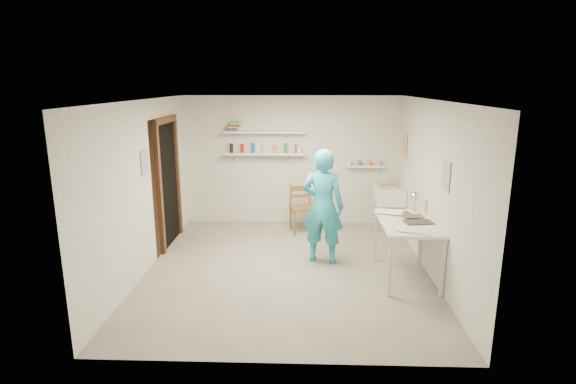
{
  "coord_description": "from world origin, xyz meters",
  "views": [
    {
      "loc": [
        0.22,
        -6.04,
        2.63
      ],
      "look_at": [
        0.0,
        0.4,
        1.05
      ],
      "focal_mm": 28.0,
      "sensor_mm": 36.0,
      "label": 1
    }
  ],
  "objects_px": {
    "belfast_sink": "(389,195)",
    "work_table": "(406,250)",
    "wooden_chair": "(303,208)",
    "man": "(323,207)",
    "desk_lamp": "(416,197)",
    "wall_clock": "(319,184)"
  },
  "relations": [
    {
      "from": "work_table",
      "to": "desk_lamp",
      "type": "distance_m",
      "value": 0.82
    },
    {
      "from": "wall_clock",
      "to": "man",
      "type": "bearing_deg",
      "value": -61.49
    },
    {
      "from": "belfast_sink",
      "to": "man",
      "type": "relative_size",
      "value": 0.35
    },
    {
      "from": "work_table",
      "to": "desk_lamp",
      "type": "height_order",
      "value": "desk_lamp"
    },
    {
      "from": "belfast_sink",
      "to": "desk_lamp",
      "type": "xyz_separation_m",
      "value": [
        0.09,
        -1.45,
        0.33
      ]
    },
    {
      "from": "belfast_sink",
      "to": "wall_clock",
      "type": "height_order",
      "value": "wall_clock"
    },
    {
      "from": "work_table",
      "to": "desk_lamp",
      "type": "relative_size",
      "value": 8.0
    },
    {
      "from": "belfast_sink",
      "to": "work_table",
      "type": "distance_m",
      "value": 1.96
    },
    {
      "from": "wall_clock",
      "to": "work_table",
      "type": "height_order",
      "value": "wall_clock"
    },
    {
      "from": "work_table",
      "to": "wall_clock",
      "type": "bearing_deg",
      "value": 147.09
    },
    {
      "from": "wall_clock",
      "to": "wooden_chair",
      "type": "relative_size",
      "value": 0.34
    },
    {
      "from": "man",
      "to": "wooden_chair",
      "type": "xyz_separation_m",
      "value": [
        -0.3,
        1.36,
        -0.41
      ]
    },
    {
      "from": "wall_clock",
      "to": "wooden_chair",
      "type": "height_order",
      "value": "wall_clock"
    },
    {
      "from": "desk_lamp",
      "to": "belfast_sink",
      "type": "bearing_deg",
      "value": 93.6
    },
    {
      "from": "man",
      "to": "work_table",
      "type": "height_order",
      "value": "man"
    },
    {
      "from": "work_table",
      "to": "wooden_chair",
      "type": "bearing_deg",
      "value": 126.7
    },
    {
      "from": "wall_clock",
      "to": "work_table",
      "type": "relative_size",
      "value": 0.25
    },
    {
      "from": "wooden_chair",
      "to": "desk_lamp",
      "type": "xyz_separation_m",
      "value": [
        1.63,
        -1.42,
        0.58
      ]
    },
    {
      "from": "work_table",
      "to": "desk_lamp",
      "type": "bearing_deg",
      "value": 67.58
    },
    {
      "from": "man",
      "to": "wooden_chair",
      "type": "bearing_deg",
      "value": -63.32
    },
    {
      "from": "belfast_sink",
      "to": "desk_lamp",
      "type": "distance_m",
      "value": 1.49
    },
    {
      "from": "wooden_chair",
      "to": "work_table",
      "type": "relative_size",
      "value": 0.74
    }
  ]
}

